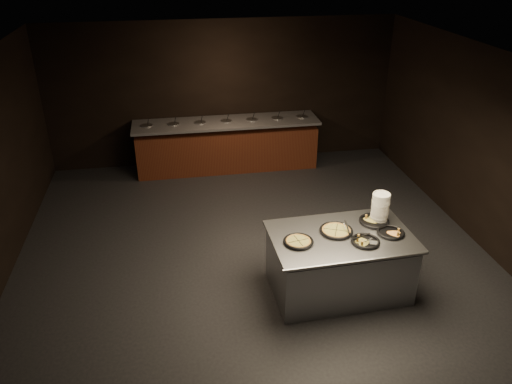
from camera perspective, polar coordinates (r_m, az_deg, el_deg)
The scene contains 11 objects.
room at distance 6.58m, azimuth 0.23°, elevation 1.69°, with size 7.02×8.02×2.92m.
salad_bar at distance 10.22m, azimuth -3.32°, elevation 5.06°, with size 3.70×0.83×1.18m.
serving_counter at distance 6.76m, azimuth 9.45°, elevation -8.14°, with size 1.86×1.22×0.87m.
plate_stack at distance 6.86m, azimuth 14.01°, elevation -1.67°, with size 0.23×0.23×0.39m, color silver.
pan_veggie_whole at distance 6.28m, azimuth 4.86°, elevation -5.64°, with size 0.38×0.38×0.04m.
pan_cheese_whole at distance 6.56m, azimuth 9.16°, elevation -4.37°, with size 0.44×0.44×0.04m.
pan_cheese_slices_a at distance 6.87m, azimuth 13.36°, elevation -3.24°, with size 0.40×0.40×0.04m.
pan_cheese_slices_b at distance 6.41m, azimuth 12.41°, elevation -5.51°, with size 0.36×0.36×0.04m.
pan_veggie_slices at distance 6.67m, azimuth 15.13°, elevation -4.48°, with size 0.36×0.36×0.04m.
server_left at distance 6.57m, azimuth 10.23°, elevation -3.91°, with size 0.09×0.29×0.14m.
server_right at distance 6.36m, azimuth 12.37°, elevation -5.19°, with size 0.32×0.15×0.16m.
Camera 1 is at (-1.05, -5.84, 4.29)m, focal length 35.00 mm.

